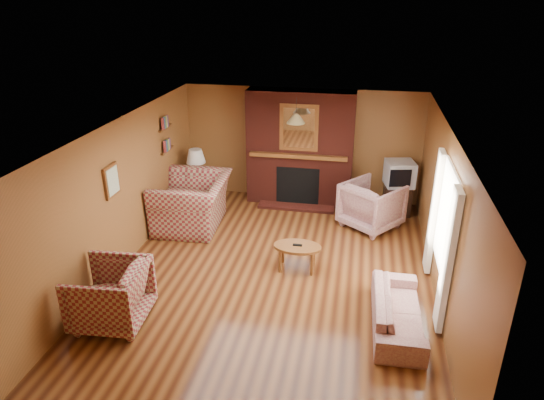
% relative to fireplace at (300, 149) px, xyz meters
% --- Properties ---
extents(floor, '(6.50, 6.50, 0.00)m').
position_rel_fireplace_xyz_m(floor, '(0.00, -2.98, -1.18)').
color(floor, '#401D0D').
rests_on(floor, ground).
extents(ceiling, '(6.50, 6.50, 0.00)m').
position_rel_fireplace_xyz_m(ceiling, '(0.00, -2.98, 1.22)').
color(ceiling, white).
rests_on(ceiling, wall_back).
extents(wall_back, '(6.50, 0.00, 6.50)m').
position_rel_fireplace_xyz_m(wall_back, '(0.00, 0.27, 0.02)').
color(wall_back, brown).
rests_on(wall_back, floor).
extents(wall_front, '(6.50, 0.00, 6.50)m').
position_rel_fireplace_xyz_m(wall_front, '(0.00, -6.23, 0.02)').
color(wall_front, brown).
rests_on(wall_front, floor).
extents(wall_left, '(0.00, 6.50, 6.50)m').
position_rel_fireplace_xyz_m(wall_left, '(-2.50, -2.98, 0.02)').
color(wall_left, brown).
rests_on(wall_left, floor).
extents(wall_right, '(0.00, 6.50, 6.50)m').
position_rel_fireplace_xyz_m(wall_right, '(2.50, -2.98, 0.02)').
color(wall_right, brown).
rests_on(wall_right, floor).
extents(fireplace, '(2.20, 0.82, 2.40)m').
position_rel_fireplace_xyz_m(fireplace, '(0.00, 0.00, 0.00)').
color(fireplace, '#4C1810').
rests_on(fireplace, floor).
extents(window_right, '(0.10, 1.85, 2.00)m').
position_rel_fireplace_xyz_m(window_right, '(2.45, -3.18, -0.06)').
color(window_right, beige).
rests_on(window_right, wall_right).
extents(bookshelf, '(0.09, 0.55, 0.71)m').
position_rel_fireplace_xyz_m(bookshelf, '(-2.44, -1.08, 0.48)').
color(bookshelf, brown).
rests_on(bookshelf, wall_left).
extents(botanical_print, '(0.05, 0.40, 0.50)m').
position_rel_fireplace_xyz_m(botanical_print, '(-2.47, -3.28, 0.37)').
color(botanical_print, brown).
rests_on(botanical_print, wall_left).
extents(pendant_light, '(0.36, 0.36, 0.48)m').
position_rel_fireplace_xyz_m(pendant_light, '(0.00, -0.68, 0.82)').
color(pendant_light, black).
rests_on(pendant_light, ceiling).
extents(plaid_loveseat, '(1.40, 1.58, 0.98)m').
position_rel_fireplace_xyz_m(plaid_loveseat, '(-1.85, -1.55, -0.69)').
color(plaid_loveseat, maroon).
rests_on(plaid_loveseat, floor).
extents(plaid_armchair, '(1.03, 1.00, 0.88)m').
position_rel_fireplace_xyz_m(plaid_armchair, '(-1.95, -4.62, -0.74)').
color(plaid_armchair, maroon).
rests_on(plaid_armchair, floor).
extents(floral_sofa, '(0.68, 1.67, 0.48)m').
position_rel_fireplace_xyz_m(floral_sofa, '(1.90, -3.98, -0.94)').
color(floral_sofa, '#BAA990').
rests_on(floral_sofa, floor).
extents(floral_armchair, '(1.37, 1.37, 0.90)m').
position_rel_fireplace_xyz_m(floral_armchair, '(1.53, -0.95, -0.73)').
color(floral_armchair, '#BAA990').
rests_on(floral_armchair, floor).
extents(coffee_table, '(0.78, 0.48, 0.45)m').
position_rel_fireplace_xyz_m(coffee_table, '(0.35, -2.77, -0.81)').
color(coffee_table, brown).
rests_on(coffee_table, floor).
extents(side_table, '(0.42, 0.42, 0.55)m').
position_rel_fireplace_xyz_m(side_table, '(-2.10, -0.53, -0.91)').
color(side_table, brown).
rests_on(side_table, floor).
extents(table_lamp, '(0.40, 0.40, 0.67)m').
position_rel_fireplace_xyz_m(table_lamp, '(-2.10, -0.53, -0.26)').
color(table_lamp, white).
rests_on(table_lamp, side_table).
extents(tv_stand, '(0.55, 0.50, 0.60)m').
position_rel_fireplace_xyz_m(tv_stand, '(2.05, -0.18, -0.88)').
color(tv_stand, black).
rests_on(tv_stand, floor).
extents(crt_tv, '(0.64, 0.64, 0.50)m').
position_rel_fireplace_xyz_m(crt_tv, '(2.05, -0.19, -0.33)').
color(crt_tv, '#B1B4BA').
rests_on(crt_tv, tv_stand).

